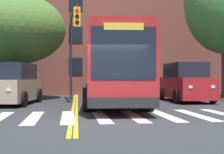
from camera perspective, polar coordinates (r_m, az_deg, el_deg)
name	(u,v)px	position (r m, az deg, el deg)	size (l,w,h in m)	color
ground_plane	(113,121)	(9.96, 0.21, -8.13)	(120.00, 120.00, 0.00)	#303033
crosswalk	(133,116)	(11.40, 3.94, -7.10)	(9.97, 3.97, 0.01)	white
lane_line_yellow_inner	(75,95)	(25.17, -6.78, -3.28)	(0.12, 36.00, 0.01)	gold
lane_line_yellow_outer	(77,95)	(25.17, -6.41, -3.28)	(0.12, 36.00, 0.01)	gold
city_bus	(112,68)	(16.55, 0.07, 1.63)	(3.25, 12.56, 3.50)	#B22323
car_tan_near_lane	(13,85)	(16.96, -17.66, -1.37)	(2.63, 4.93, 2.13)	tan
car_red_far_lane	(185,83)	(18.61, 13.24, -1.11)	(2.29, 4.72, 2.24)	#AD1E1E
car_white_behind_bus	(111,82)	(25.99, -0.24, -0.87)	(2.48, 5.22, 2.22)	white
traffic_light_overhead	(73,37)	(18.41, -7.11, 7.24)	(0.65, 4.05, 5.47)	#28282D
street_tree_curbside_small	(13,29)	(20.81, -17.62, 8.33)	(8.47, 8.74, 6.72)	#4C3D2D
building_facade	(76,43)	(29.49, -6.61, 6.19)	(38.45, 7.89, 9.26)	brown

